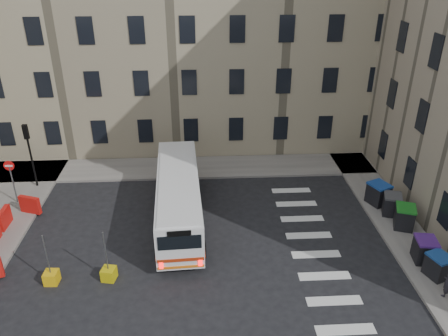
{
  "coord_description": "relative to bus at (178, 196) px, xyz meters",
  "views": [
    {
      "loc": [
        -1.54,
        -18.31,
        13.59
      ],
      "look_at": [
        -0.36,
        2.63,
        3.0
      ],
      "focal_mm": 35.0,
      "sensor_mm": 36.0,
      "label": 1
    }
  ],
  "objects": [
    {
      "name": "ground",
      "position": [
        2.87,
        -2.33,
        -1.53
      ],
      "size": [
        120.0,
        120.0,
        0.0
      ],
      "primitive_type": "plane",
      "color": "black",
      "rests_on": "ground"
    },
    {
      "name": "pavement_north",
      "position": [
        -3.13,
        6.27,
        -1.46
      ],
      "size": [
        36.0,
        3.2,
        0.15
      ],
      "primitive_type": "cube",
      "color": "slate",
      "rests_on": "ground"
    },
    {
      "name": "pavement_east",
      "position": [
        11.87,
        1.67,
        -1.46
      ],
      "size": [
        2.4,
        26.0,
        0.15
      ],
      "primitive_type": "cube",
      "color": "slate",
      "rests_on": "ground"
    },
    {
      "name": "terrace_north",
      "position": [
        -4.13,
        13.17,
        7.09
      ],
      "size": [
        38.3,
        10.8,
        17.2
      ],
      "color": "tan",
      "rests_on": "ground"
    },
    {
      "name": "traffic_light_nw",
      "position": [
        -9.13,
        4.17,
        1.34
      ],
      "size": [
        0.28,
        0.22,
        4.1
      ],
      "color": "black",
      "rests_on": "pavement_west"
    },
    {
      "name": "no_entry_north",
      "position": [
        -9.63,
        2.17,
        0.54
      ],
      "size": [
        0.6,
        0.08,
        3.0
      ],
      "color": "#595B5E",
      "rests_on": "pavement_west"
    },
    {
      "name": "roadworks_barriers",
      "position": [
        -8.97,
        -1.83,
        -0.88
      ],
      "size": [
        1.66,
        6.26,
        1.0
      ],
      "color": "red",
      "rests_on": "pavement_west"
    },
    {
      "name": "bus",
      "position": [
        0.0,
        0.0,
        0.0
      ],
      "size": [
        2.84,
        9.9,
        2.65
      ],
      "rotation": [
        0.0,
        0.0,
        0.05
      ],
      "color": "silver",
      "rests_on": "ground"
    },
    {
      "name": "wheelie_bin_a",
      "position": [
        11.91,
        -5.57,
        -0.82
      ],
      "size": [
        1.18,
        1.26,
        1.13
      ],
      "rotation": [
        0.0,
        0.0,
        0.34
      ],
      "color": "black",
      "rests_on": "pavement_east"
    },
    {
      "name": "wheelie_bin_b",
      "position": [
        11.81,
        -4.44,
        -0.78
      ],
      "size": [
        1.1,
        1.22,
        1.2
      ],
      "rotation": [
        0.0,
        0.0,
        -0.15
      ],
      "color": "black",
      "rests_on": "pavement_east"
    },
    {
      "name": "wheelie_bin_c",
      "position": [
        12.04,
        -1.63,
        -0.75
      ],
      "size": [
        1.31,
        1.4,
        1.25
      ],
      "rotation": [
        0.0,
        0.0,
        -0.35
      ],
      "color": "black",
      "rests_on": "pavement_east"
    },
    {
      "name": "wheelie_bin_d",
      "position": [
        11.9,
        -0.29,
        -0.78
      ],
      "size": [
        1.24,
        1.33,
        1.2
      ],
      "rotation": [
        0.0,
        0.0,
        -0.32
      ],
      "color": "black",
      "rests_on": "pavement_east"
    },
    {
      "name": "wheelie_bin_e",
      "position": [
        11.56,
        0.85,
        -0.74
      ],
      "size": [
        1.39,
        1.47,
        1.28
      ],
      "rotation": [
        0.0,
        0.0,
        0.42
      ],
      "color": "black",
      "rests_on": "pavement_east"
    },
    {
      "name": "bollard_yellow",
      "position": [
        -5.6,
        -4.87,
        -1.23
      ],
      "size": [
        0.63,
        0.63,
        0.6
      ],
      "primitive_type": "cube",
      "rotation": [
        0.0,
        0.0,
        -0.05
      ],
      "color": "#E3AD0C",
      "rests_on": "ground"
    },
    {
      "name": "bollard_chevron",
      "position": [
        -3.05,
        -4.78,
        -1.23
      ],
      "size": [
        0.71,
        0.71,
        0.6
      ],
      "primitive_type": "cube",
      "rotation": [
        0.0,
        0.0,
        -0.2
      ],
      "color": "#BFAB0B",
      "rests_on": "ground"
    }
  ]
}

